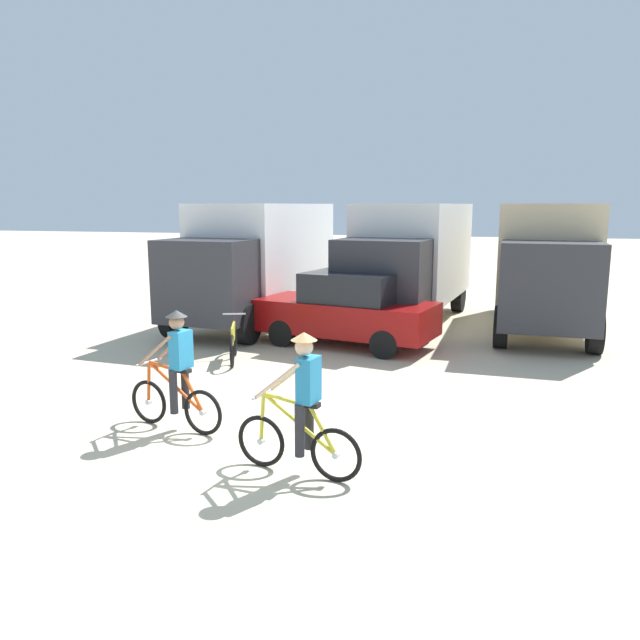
{
  "coord_description": "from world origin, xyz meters",
  "views": [
    {
      "loc": [
        3.12,
        -8.09,
        3.31
      ],
      "look_at": [
        -0.07,
        3.39,
        1.1
      ],
      "focal_mm": 34.84,
      "sensor_mm": 36.0,
      "label": 1
    }
  ],
  "objects_px": {
    "box_truck_avon_van": "(257,257)",
    "box_truck_tan_camper": "(546,260)",
    "box_truck_white_box": "(410,256)",
    "cyclist_orange_shirt": "(177,375)",
    "bicycle_spare": "(234,343)",
    "cyclist_cowboy_hat": "(301,410)",
    "sedan_parked": "(347,309)"
  },
  "relations": [
    {
      "from": "box_truck_avon_van",
      "to": "box_truck_white_box",
      "type": "xyz_separation_m",
      "value": [
        4.17,
        1.25,
        0.0
      ]
    },
    {
      "from": "cyclist_orange_shirt",
      "to": "box_truck_tan_camper",
      "type": "bearing_deg",
      "value": 59.0
    },
    {
      "from": "cyclist_cowboy_hat",
      "to": "sedan_parked",
      "type": "bearing_deg",
      "value": 98.59
    },
    {
      "from": "box_truck_tan_camper",
      "to": "sedan_parked",
      "type": "distance_m",
      "value": 5.87
    },
    {
      "from": "box_truck_tan_camper",
      "to": "bicycle_spare",
      "type": "xyz_separation_m",
      "value": [
        -6.65,
        -5.58,
        -1.48
      ]
    },
    {
      "from": "sedan_parked",
      "to": "cyclist_orange_shirt",
      "type": "relative_size",
      "value": 2.46
    },
    {
      "from": "bicycle_spare",
      "to": "cyclist_cowboy_hat",
      "type": "bearing_deg",
      "value": -58.58
    },
    {
      "from": "bicycle_spare",
      "to": "cyclist_orange_shirt",
      "type": "bearing_deg",
      "value": -78.03
    },
    {
      "from": "box_truck_tan_camper",
      "to": "cyclist_cowboy_hat",
      "type": "height_order",
      "value": "box_truck_tan_camper"
    },
    {
      "from": "box_truck_white_box",
      "to": "cyclist_cowboy_hat",
      "type": "xyz_separation_m",
      "value": [
        0.09,
        -10.75,
        -1.03
      ]
    },
    {
      "from": "box_truck_tan_camper",
      "to": "cyclist_cowboy_hat",
      "type": "relative_size",
      "value": 3.75
    },
    {
      "from": "box_truck_white_box",
      "to": "cyclist_cowboy_hat",
      "type": "distance_m",
      "value": 10.8
    },
    {
      "from": "cyclist_cowboy_hat",
      "to": "bicycle_spare",
      "type": "relative_size",
      "value": 1.11
    },
    {
      "from": "box_truck_avon_van",
      "to": "cyclist_cowboy_hat",
      "type": "height_order",
      "value": "box_truck_avon_van"
    },
    {
      "from": "bicycle_spare",
      "to": "sedan_parked",
      "type": "bearing_deg",
      "value": 46.34
    },
    {
      "from": "sedan_parked",
      "to": "cyclist_orange_shirt",
      "type": "xyz_separation_m",
      "value": [
        -1.16,
        -6.18,
        -0.04
      ]
    },
    {
      "from": "box_truck_white_box",
      "to": "cyclist_orange_shirt",
      "type": "height_order",
      "value": "box_truck_white_box"
    },
    {
      "from": "box_truck_avon_van",
      "to": "bicycle_spare",
      "type": "distance_m",
      "value": 4.8
    },
    {
      "from": "cyclist_orange_shirt",
      "to": "box_truck_avon_van",
      "type": "bearing_deg",
      "value": 103.37
    },
    {
      "from": "box_truck_tan_camper",
      "to": "bicycle_spare",
      "type": "height_order",
      "value": "box_truck_tan_camper"
    },
    {
      "from": "box_truck_white_box",
      "to": "cyclist_orange_shirt",
      "type": "distance_m",
      "value": 10.02
    },
    {
      "from": "box_truck_tan_camper",
      "to": "sedan_parked",
      "type": "relative_size",
      "value": 1.53
    },
    {
      "from": "box_truck_tan_camper",
      "to": "bicycle_spare",
      "type": "distance_m",
      "value": 8.81
    },
    {
      "from": "sedan_parked",
      "to": "cyclist_cowboy_hat",
      "type": "xyz_separation_m",
      "value": [
        1.09,
        -7.19,
        -0.04
      ]
    },
    {
      "from": "box_truck_avon_van",
      "to": "cyclist_orange_shirt",
      "type": "distance_m",
      "value": 8.78
    },
    {
      "from": "cyclist_orange_shirt",
      "to": "bicycle_spare",
      "type": "relative_size",
      "value": 1.11
    },
    {
      "from": "cyclist_orange_shirt",
      "to": "sedan_parked",
      "type": "bearing_deg",
      "value": 79.4
    },
    {
      "from": "cyclist_cowboy_hat",
      "to": "bicycle_spare",
      "type": "xyz_separation_m",
      "value": [
        -3.1,
        5.08,
        -0.45
      ]
    },
    {
      "from": "cyclist_orange_shirt",
      "to": "bicycle_spare",
      "type": "bearing_deg",
      "value": 101.97
    },
    {
      "from": "box_truck_white_box",
      "to": "box_truck_tan_camper",
      "type": "distance_m",
      "value": 3.64
    },
    {
      "from": "box_truck_avon_van",
      "to": "box_truck_tan_camper",
      "type": "distance_m",
      "value": 7.89
    },
    {
      "from": "box_truck_white_box",
      "to": "box_truck_tan_camper",
      "type": "xyz_separation_m",
      "value": [
        3.64,
        -0.09,
        0.0
      ]
    }
  ]
}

